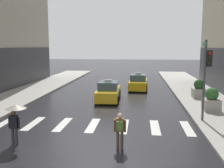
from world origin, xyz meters
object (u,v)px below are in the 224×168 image
Objects in this scene: traffic_light_pole at (207,69)px; pedestrian_with_umbrella at (15,113)px; taxi_lead at (108,92)px; pedestrian_with_backpack at (120,128)px; taxi_second at (138,83)px; planter_near_corner at (212,100)px; planter_mid_block at (199,89)px.

traffic_light_pole is 2.47× the size of pedestrian_with_umbrella.
taxi_lead reaches higher than pedestrian_with_backpack.
taxi_lead is 2.77× the size of pedestrian_with_backpack.
taxi_second is at bearing 87.56° from pedestrian_with_backpack.
pedestrian_with_umbrella is at bearing -154.19° from traffic_light_pole.
taxi_second is 10.67m from planter_near_corner.
taxi_lead is at bearing -112.78° from taxi_second.
pedestrian_with_umbrella is 16.05m from planter_mid_block.
pedestrian_with_umbrella reaches higher than planter_mid_block.
taxi_lead is 7.85m from planter_mid_block.
taxi_lead is 2.86× the size of planter_mid_block.
traffic_light_pole reaches higher than planter_mid_block.
traffic_light_pole is at bearing 25.81° from pedestrian_with_umbrella.
pedestrian_with_umbrella is at bearing -132.47° from planter_mid_block.
pedestrian_with_umbrella is at bearing -106.07° from taxi_lead.
taxi_second reaches higher than pedestrian_with_backpack.
planter_near_corner is at bearing 34.08° from pedestrian_with_umbrella.
pedestrian_with_umbrella is 1.18× the size of pedestrian_with_backpack.
pedestrian_with_backpack is at bearing -80.50° from taxi_lead.
planter_mid_block is at bearing 80.33° from traffic_light_pole.
taxi_lead reaches higher than planter_near_corner.
taxi_lead is 10.82m from pedestrian_with_backpack.
planter_mid_block reaches higher than pedestrian_with_backpack.
pedestrian_with_umbrella is at bearing -145.92° from planter_near_corner.
taxi_second is 2.37× the size of pedestrian_with_umbrella.
planter_mid_block is at bearing 8.66° from taxi_lead.
planter_near_corner is at bearing 51.17° from pedestrian_with_backpack.
taxi_second is 2.87× the size of planter_mid_block.
taxi_lead is at bearing 73.93° from pedestrian_with_umbrella.
pedestrian_with_backpack is 13.28m from planter_mid_block.
taxi_second is at bearing 118.75° from planter_near_corner.
pedestrian_with_umbrella reaches higher than taxi_second.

